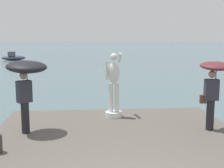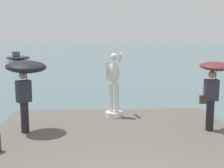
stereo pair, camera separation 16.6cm
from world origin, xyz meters
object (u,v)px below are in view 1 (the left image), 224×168
Objects in this scene: onlooker_left at (26,74)px; onlooker_right at (214,78)px; boat_near at (13,57)px; statue_white_figure at (114,89)px.

onlooker_right is at bearing -2.18° from onlooker_left.
boat_near is at bearing 112.04° from onlooker_right.
statue_white_figure reaches higher than boat_near.
boat_near is at bearing 104.14° from onlooker_left.
onlooker_left is at bearing -75.86° from boat_near.
boat_near is (-13.80, 34.08, -1.48)m from onlooker_right.
statue_white_figure is 3.23m from onlooker_right.
onlooker_left is 34.97m from boat_near.
onlooker_left is (-2.55, -1.47, 0.69)m from statue_white_figure.
statue_white_figure is at bearing -71.11° from boat_near.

